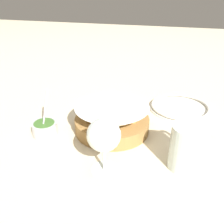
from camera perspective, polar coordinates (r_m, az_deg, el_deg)
The scene contains 7 objects.
ground_plane at distance 0.74m, azimuth 1.70°, elevation -4.67°, with size 4.00×4.00×0.00m, color beige.
food_basket at distance 0.74m, azimuth -0.01°, elevation -1.77°, with size 0.22×0.22×0.08m.
sauce_cup at distance 0.75m, azimuth -15.12°, elevation -3.56°, with size 0.08×0.07×0.13m.
wine_glass at distance 0.55m, azimuth -1.89°, elevation -5.67°, with size 0.08×0.08×0.14m.
beer_mug at distance 0.62m, azimuth 16.89°, elevation -7.94°, with size 0.13×0.08×0.11m.
side_plate at distance 0.91m, azimuth 15.22°, elevation 1.12°, with size 0.21×0.21×0.01m.
napkin at distance 0.90m, azimuth -6.11°, elevation 1.72°, with size 0.13×0.10×0.01m.
Camera 1 is at (-0.61, -0.15, 0.40)m, focal length 40.00 mm.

